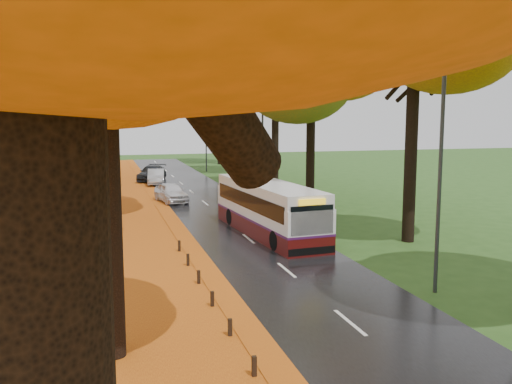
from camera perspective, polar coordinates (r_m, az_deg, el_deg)
name	(u,v)px	position (r m, az deg, el deg)	size (l,w,h in m)	color
road	(220,215)	(35.40, -3.64, -2.35)	(6.50, 90.00, 0.04)	black
centre_line	(220,215)	(35.39, -3.64, -2.31)	(0.12, 90.00, 0.01)	silver
leaf_verge	(67,223)	(34.72, -18.35, -2.95)	(12.00, 90.00, 0.02)	#93310D
leaf_drift	(170,217)	(34.91, -8.55, -2.52)	(0.90, 90.00, 0.01)	orange
trees_left	(94,59)	(36.31, -15.92, 12.71)	(9.20, 74.00, 13.88)	black
trees_right	(319,62)	(38.91, 6.31, 12.84)	(9.30, 74.20, 13.96)	black
bollard_row	(241,345)	(15.44, -1.50, -15.08)	(0.11, 23.51, 0.52)	black
streetlamp_near	(434,160)	(20.43, 17.39, 3.11)	(2.45, 0.18, 8.00)	#333538
streetlamp_mid	(259,136)	(40.67, 0.31, 5.65)	(2.45, 0.18, 8.00)	#333538
streetlamp_far	(204,128)	(62.12, -5.26, 6.38)	(2.45, 0.18, 8.00)	#333538
bus	(269,207)	(29.53, 1.26, -1.55)	(3.27, 10.42, 2.70)	#460C0A
car_white	(171,192)	(40.86, -8.47, -0.04)	(1.63, 4.05, 1.38)	silver
car_silver	(156,177)	(51.32, -9.97, 1.51)	(1.42, 4.07, 1.34)	#A8ABB1
car_dark	(152,173)	(54.30, -10.38, 1.87)	(1.96, 4.82, 1.40)	black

